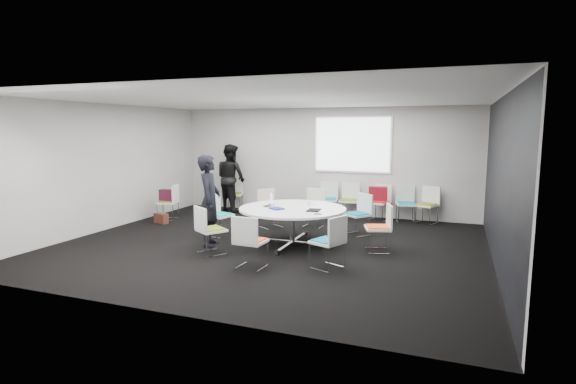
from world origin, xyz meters
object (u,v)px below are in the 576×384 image
(conference_table, at_px, (292,218))
(chair_person_back, at_px, (234,200))
(chair_ring_b, at_px, (357,222))
(maroon_bag, at_px, (167,195))
(chair_back_e, at_px, (427,212))
(person_main, at_px, (210,201))
(chair_ring_e, at_px, (220,223))
(chair_ring_f, at_px, (211,239))
(person_back, at_px, (231,178))
(laptop, at_px, (270,206))
(chair_ring_d, at_px, (271,216))
(cup, at_px, (308,203))
(chair_ring_h, at_px, (328,252))
(chair_back_a, at_px, (328,206))
(chair_ring_g, at_px, (251,252))
(chair_spare_left, at_px, (168,209))
(chair_back_d, at_px, (406,211))
(chair_back_c, at_px, (379,209))
(chair_back_b, at_px, (349,207))
(chair_ring_a, at_px, (378,237))
(brown_bag, at_px, (161,218))
(chair_ring_c, at_px, (313,215))

(conference_table, bearing_deg, chair_person_back, 133.58)
(chair_ring_b, xyz_separation_m, maroon_bag, (-4.77, -0.05, 0.34))
(chair_back_e, bearing_deg, person_main, 67.93)
(chair_ring_e, relative_size, chair_ring_f, 1.00)
(person_back, height_order, laptop, person_back)
(chair_ring_d, xyz_separation_m, maroon_bag, (-2.76, -0.06, 0.34))
(chair_ring_f, relative_size, cup, 9.78)
(chair_ring_h, distance_m, chair_back_a, 4.38)
(chair_ring_e, height_order, chair_person_back, same)
(chair_ring_g, distance_m, chair_spare_left, 4.61)
(chair_person_back, xyz_separation_m, person_main, (1.35, -3.58, 0.60))
(conference_table, xyz_separation_m, chair_back_d, (1.84, 3.00, -0.25))
(chair_back_c, bearing_deg, chair_back_b, 17.67)
(chair_person_back, bearing_deg, person_main, 94.42)
(conference_table, height_order, chair_ring_a, chair_ring_a)
(chair_ring_b, distance_m, brown_bag, 4.69)
(chair_ring_d, height_order, person_back, person_back)
(chair_back_c, xyz_separation_m, laptop, (-1.67, -2.98, 0.47))
(chair_ring_h, bearing_deg, chair_ring_b, 24.09)
(chair_ring_c, distance_m, maroon_bag, 3.69)
(chair_ring_d, xyz_separation_m, cup, (1.17, -0.82, 0.50))
(chair_ring_d, bearing_deg, conference_table, 71.28)
(chair_ring_a, xyz_separation_m, laptop, (-2.13, -0.06, 0.47))
(chair_spare_left, bearing_deg, chair_back_e, -89.03)
(chair_back_c, height_order, person_main, person_main)
(chair_ring_e, distance_m, cup, 1.96)
(chair_ring_c, relative_size, person_main, 0.50)
(chair_ring_g, xyz_separation_m, person_back, (-2.71, 4.47, 0.65))
(chair_ring_f, relative_size, chair_back_a, 1.00)
(chair_ring_e, relative_size, chair_back_b, 1.00)
(chair_back_b, bearing_deg, brown_bag, 26.33)
(chair_ring_a, bearing_deg, conference_table, 73.58)
(chair_ring_c, distance_m, chair_back_e, 2.77)
(chair_back_a, height_order, laptop, chair_back_a)
(chair_ring_f, bearing_deg, chair_ring_e, 145.97)
(chair_back_e, height_order, brown_bag, chair_back_e)
(chair_ring_c, height_order, chair_ring_d, same)
(chair_spare_left, bearing_deg, laptop, -125.57)
(chair_person_back, height_order, laptop, chair_person_back)
(chair_ring_h, xyz_separation_m, chair_person_back, (-3.89, 4.22, 0.00))
(chair_ring_a, xyz_separation_m, maroon_bag, (-5.40, 1.12, 0.34))
(chair_back_e, xyz_separation_m, maroon_bag, (-6.07, -1.81, 0.34))
(chair_back_d, bearing_deg, person_main, 32.39)
(chair_ring_f, xyz_separation_m, person_main, (-0.33, 0.55, 0.60))
(chair_back_d, bearing_deg, chair_ring_h, 64.61)
(chair_ring_f, height_order, chair_ring_h, same)
(chair_ring_g, xyz_separation_m, chair_person_back, (-2.72, 4.64, 0.00))
(conference_table, bearing_deg, brown_bag, 168.14)
(chair_ring_e, distance_m, chair_back_c, 4.07)
(chair_ring_h, xyz_separation_m, laptop, (-1.54, 1.25, 0.47))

